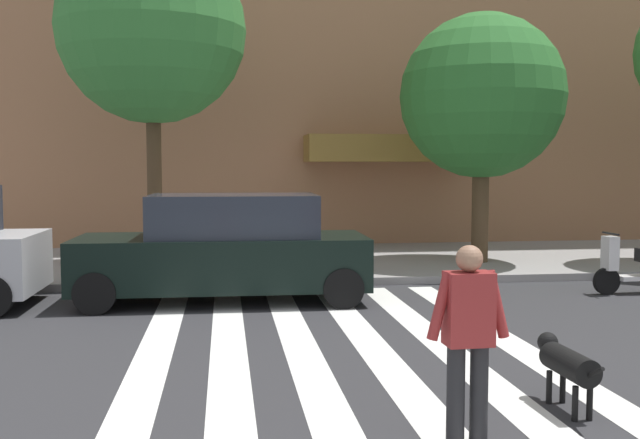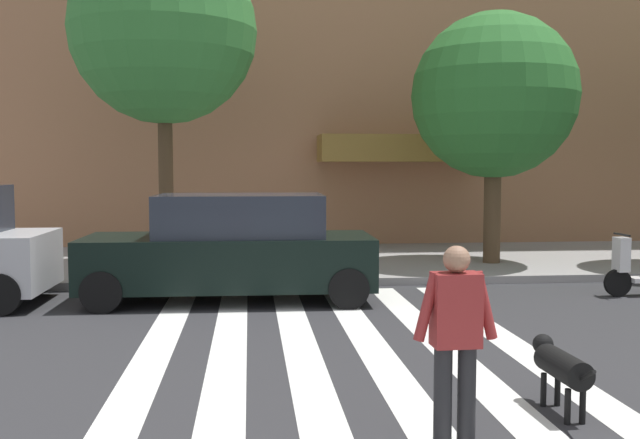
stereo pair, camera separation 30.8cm
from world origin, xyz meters
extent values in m
plane|color=#2B2B2D|center=(0.00, 6.45, 0.00)|extent=(160.00, 160.00, 0.00)
cube|color=gray|center=(0.00, 15.91, 0.07)|extent=(80.00, 6.00, 0.15)
cube|color=silver|center=(-2.17, 6.45, 0.00)|extent=(0.45, 12.31, 0.01)
cube|color=silver|center=(-1.27, 6.45, 0.00)|extent=(0.45, 12.31, 0.01)
cube|color=silver|center=(-0.37, 6.45, 0.00)|extent=(0.45, 12.31, 0.01)
cube|color=silver|center=(0.53, 6.45, 0.00)|extent=(0.45, 12.31, 0.01)
cube|color=silver|center=(1.43, 6.45, 0.00)|extent=(0.45, 12.31, 0.01)
cube|color=silver|center=(2.33, 6.45, 0.00)|extent=(0.45, 12.31, 0.01)
cube|color=olive|center=(3.05, 18.31, 2.75)|extent=(4.46, 1.60, 0.70)
cylinder|color=black|center=(-4.79, 12.54, 0.33)|extent=(0.66, 0.22, 0.66)
cube|color=black|center=(-1.35, 11.69, 0.68)|extent=(4.85, 1.96, 0.85)
cube|color=#232833|center=(-1.16, 11.68, 1.45)|extent=(2.80, 1.70, 0.70)
cylinder|color=black|center=(-3.30, 10.87, 0.33)|extent=(0.66, 0.23, 0.66)
cylinder|color=black|center=(-3.26, 12.58, 0.33)|extent=(0.66, 0.23, 0.66)
cylinder|color=black|center=(0.56, 10.80, 0.33)|extent=(0.66, 0.23, 0.66)
cylinder|color=black|center=(0.59, 12.51, 0.33)|extent=(0.66, 0.23, 0.66)
cylinder|color=black|center=(5.41, 11.41, 0.24)|extent=(0.48, 0.11, 0.48)
cube|color=silver|center=(6.03, 11.42, 0.29)|extent=(0.81, 0.34, 0.08)
cube|color=silver|center=(5.46, 11.41, 0.74)|extent=(0.21, 0.29, 0.60)
cylinder|color=black|center=(5.46, 11.41, 1.09)|extent=(0.05, 0.50, 0.04)
cylinder|color=#4C3823|center=(-2.77, 15.05, 2.10)|extent=(0.31, 0.31, 3.89)
sphere|color=#337533|center=(-2.77, 15.05, 5.12)|extent=(3.91, 3.91, 3.91)
cylinder|color=#4C3823|center=(4.33, 14.85, 1.49)|extent=(0.37, 0.37, 2.68)
sphere|color=#286628|center=(4.33, 14.85, 3.82)|extent=(3.61, 3.61, 3.61)
cylinder|color=black|center=(0.55, 5.17, 0.41)|extent=(0.15, 0.15, 0.82)
cylinder|color=black|center=(0.75, 5.18, 0.41)|extent=(0.15, 0.15, 0.82)
cube|color=maroon|center=(0.65, 5.17, 1.12)|extent=(0.39, 0.25, 0.60)
cylinder|color=maroon|center=(0.41, 5.17, 1.15)|extent=(0.23, 0.10, 0.57)
cylinder|color=maroon|center=(0.89, 5.18, 1.15)|extent=(0.23, 0.10, 0.57)
sphere|color=#936B51|center=(0.65, 5.17, 1.53)|extent=(0.23, 0.23, 0.22)
cylinder|color=black|center=(1.84, 5.77, 0.45)|extent=(0.28, 0.70, 0.26)
sphere|color=black|center=(1.83, 6.19, 0.55)|extent=(0.21, 0.21, 0.20)
cylinder|color=black|center=(1.85, 5.32, 0.50)|extent=(0.04, 0.24, 0.16)
cylinder|color=black|center=(1.76, 6.01, 0.16)|extent=(0.06, 0.06, 0.32)
cylinder|color=black|center=(1.90, 6.01, 0.16)|extent=(0.06, 0.06, 0.32)
cylinder|color=black|center=(1.78, 5.53, 0.16)|extent=(0.06, 0.06, 0.32)
cylinder|color=black|center=(1.92, 5.53, 0.16)|extent=(0.06, 0.06, 0.32)
camera|label=1|loc=(-1.31, -0.32, 2.27)|focal=39.97mm
camera|label=2|loc=(-1.00, -0.35, 2.27)|focal=39.97mm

